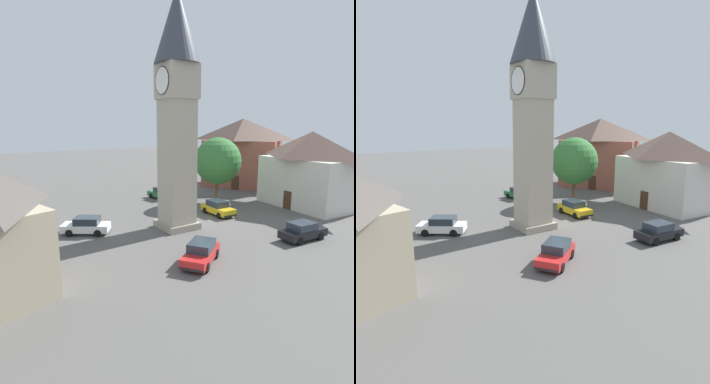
{
  "view_description": "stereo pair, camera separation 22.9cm",
  "coord_description": "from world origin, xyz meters",
  "views": [
    {
      "loc": [
        24.14,
        -15.44,
        9.36
      ],
      "look_at": [
        0.0,
        0.0,
        3.4
      ],
      "focal_mm": 29.87,
      "sensor_mm": 36.0,
      "label": 1
    },
    {
      "loc": [
        24.27,
        -15.24,
        9.36
      ],
      "look_at": [
        0.0,
        0.0,
        3.4
      ],
      "focal_mm": 29.87,
      "sensor_mm": 36.0,
      "label": 2
    }
  ],
  "objects": [
    {
      "name": "ground_plane",
      "position": [
        0.0,
        0.0,
        0.0
      ],
      "size": [
        200.0,
        200.0,
        0.0
      ],
      "primitive_type": "plane",
      "color": "#565451"
    },
    {
      "name": "clock_tower",
      "position": [
        0.0,
        0.0,
        12.14
      ],
      "size": [
        3.97,
        3.97,
        20.77
      ],
      "color": "gray",
      "rests_on": "ground"
    },
    {
      "name": "car_blue_kerb",
      "position": [
        7.54,
        -2.84,
        0.76
      ],
      "size": [
        3.8,
        4.33,
        1.53
      ],
      "color": "red",
      "rests_on": "ground"
    },
    {
      "name": "car_silver_kerb",
      "position": [
        8.42,
        7.07,
        0.76
      ],
      "size": [
        2.02,
        4.23,
        1.53
      ],
      "color": "black",
      "rests_on": "ground"
    },
    {
      "name": "car_red_corner",
      "position": [
        -2.8,
        -7.71,
        0.76
      ],
      "size": [
        3.67,
        4.38,
        1.53
      ],
      "color": "white",
      "rests_on": "ground"
    },
    {
      "name": "car_white_side",
      "position": [
        -1.36,
        6.06,
        0.76
      ],
      "size": [
        4.19,
        1.93,
        1.53
      ],
      "color": "gold",
      "rests_on": "ground"
    },
    {
      "name": "car_black_far",
      "position": [
        -11.12,
        4.82,
        0.76
      ],
      "size": [
        4.39,
        2.49,
        1.53
      ],
      "color": "#236B38",
      "rests_on": "ground"
    },
    {
      "name": "pedestrian",
      "position": [
        -6.54,
        5.02,
        1.01
      ],
      "size": [
        0.4,
        0.44,
        1.69
      ],
      "color": "#706656",
      "rests_on": "ground"
    },
    {
      "name": "tree",
      "position": [
        -5.67,
        9.47,
        5.18
      ],
      "size": [
        5.66,
        5.66,
        8.02
      ],
      "color": "brown",
      "rests_on": "ground"
    },
    {
      "name": "building_terrace_right",
      "position": [
        1.37,
        17.51,
        4.46
      ],
      "size": [
        11.11,
        7.76,
        8.72
      ],
      "color": "beige",
      "rests_on": "ground"
    },
    {
      "name": "building_corner_back",
      "position": [
        -12.54,
        20.13,
        5.33
      ],
      "size": [
        13.72,
        12.48,
        10.44
      ],
      "color": "#995142",
      "rests_on": "ground"
    }
  ]
}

